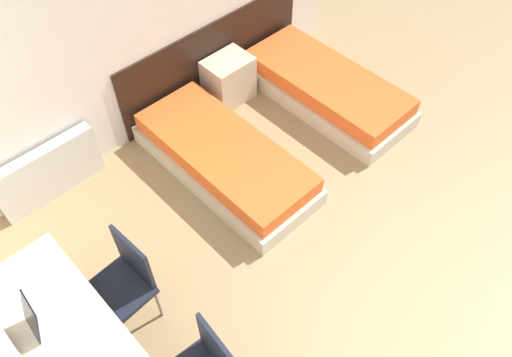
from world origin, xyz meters
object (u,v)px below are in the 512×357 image
object	(u,v)px
bed_near_window	(225,159)
chair_near_laptop	(123,281)
bed_near_door	(326,89)
nightstand	(228,80)
laptop	(47,317)

from	to	relation	value
bed_near_window	chair_near_laptop	xyz separation A→B (m)	(-1.54, -0.62, 0.33)
bed_near_door	chair_near_laptop	xyz separation A→B (m)	(-3.06, -0.62, 0.33)
nightstand	laptop	world-z (taller)	laptop
bed_near_door	laptop	size ratio (longest dim) A/B	5.84
bed_near_door	laptop	bearing A→B (deg)	-169.45
bed_near_door	laptop	distance (m)	3.73
chair_near_laptop	laptop	xyz separation A→B (m)	(-0.55, -0.05, 0.31)
bed_near_window	chair_near_laptop	bearing A→B (deg)	-158.04
bed_near_window	chair_near_laptop	distance (m)	1.69
bed_near_window	laptop	bearing A→B (deg)	-162.16
nightstand	chair_near_laptop	bearing A→B (deg)	-148.41
chair_near_laptop	laptop	distance (m)	0.63
bed_near_window	bed_near_door	world-z (taller)	same
bed_near_window	nightstand	size ratio (longest dim) A/B	3.68
bed_near_door	chair_near_laptop	distance (m)	3.14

